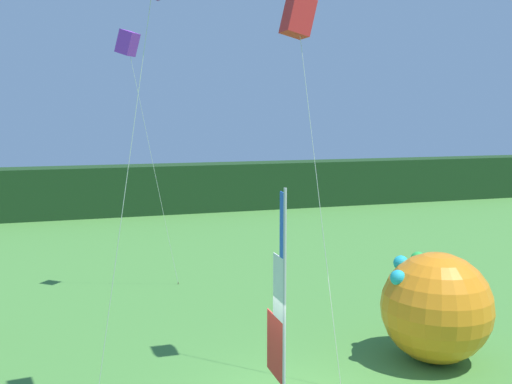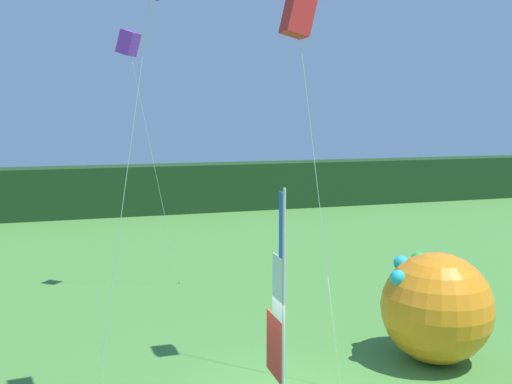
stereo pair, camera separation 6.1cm
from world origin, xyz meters
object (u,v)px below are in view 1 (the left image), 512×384
(banner_flag, at_px, (279,312))
(kite_purple_box_1, at_px, (128,44))
(person_near_banner, at_px, (476,305))
(inflatable_balloon, at_px, (436,307))
(kite_red_box_0, at_px, (298,18))

(banner_flag, height_order, kite_purple_box_1, kite_purple_box_1)
(person_near_banner, relative_size, kite_purple_box_1, 0.19)
(person_near_banner, distance_m, inflatable_balloon, 2.33)
(kite_red_box_0, relative_size, kite_purple_box_1, 0.98)
(person_near_banner, relative_size, inflatable_balloon, 0.61)
(person_near_banner, bearing_deg, kite_purple_box_1, 142.26)
(person_near_banner, bearing_deg, kite_red_box_0, -172.19)
(banner_flag, relative_size, kite_purple_box_1, 0.54)
(kite_purple_box_1, bearing_deg, inflatable_balloon, -49.56)
(banner_flag, distance_m, person_near_banner, 7.36)
(banner_flag, xyz_separation_m, inflatable_balloon, (4.69, 1.63, -0.90))
(person_near_banner, height_order, kite_purple_box_1, kite_purple_box_1)
(inflatable_balloon, bearing_deg, person_near_banner, 27.48)
(kite_red_box_0, distance_m, kite_purple_box_1, 7.99)
(banner_flag, relative_size, kite_red_box_0, 0.55)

